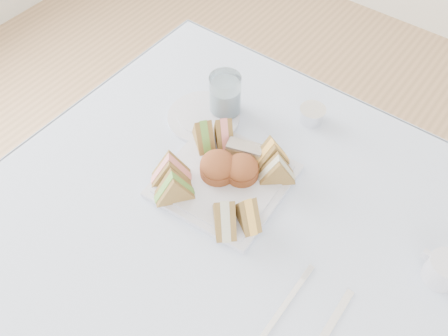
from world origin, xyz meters
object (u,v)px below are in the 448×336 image
Objects in this scene: creamer_jug at (443,270)px; table at (221,304)px; serving_plate at (224,181)px; water_glass at (225,96)px.

table is at bearing -152.06° from creamer_jug.
creamer_jug reaches higher than serving_plate.
serving_plate is 0.47m from creamer_jug.
water_glass is at bearing 174.88° from creamer_jug.
serving_plate is at bearing 123.84° from table.
creamer_jug reaches higher than table.
creamer_jug is (0.46, 0.07, 0.02)m from serving_plate.
creamer_jug is (0.59, -0.11, -0.03)m from water_glass.
water_glass is 0.60m from creamer_jug.
water_glass is at bearing 125.49° from table.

